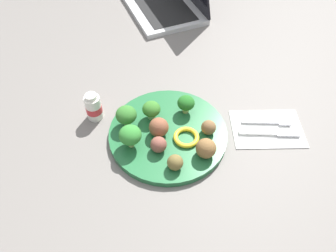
{
  "coord_description": "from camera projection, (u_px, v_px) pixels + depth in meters",
  "views": [
    {
      "loc": [
        0.01,
        -0.48,
        0.61
      ],
      "look_at": [
        0.0,
        0.0,
        0.04
      ],
      "focal_mm": 34.52,
      "sensor_mm": 36.0,
      "label": 1
    }
  ],
  "objects": [
    {
      "name": "broccoli_floret_mid_left",
      "position": [
        186.0,
        103.0,
        0.78
      ],
      "size": [
        0.04,
        0.04,
        0.05
      ],
      "color": "#A5BE6F",
      "rests_on": "plate"
    },
    {
      "name": "broccoli_floret_back_right",
      "position": [
        151.0,
        109.0,
        0.77
      ],
      "size": [
        0.04,
        0.04,
        0.05
      ],
      "color": "#92BC81",
      "rests_on": "plate"
    },
    {
      "name": "meatball_front_right",
      "position": [
        209.0,
        127.0,
        0.75
      ],
      "size": [
        0.03,
        0.03,
        0.03
      ],
      "primitive_type": "sphere",
      "color": "brown",
      "rests_on": "plate"
    },
    {
      "name": "ground_plane",
      "position": [
        168.0,
        136.0,
        0.77
      ],
      "size": [
        4.0,
        4.0,
        0.0
      ],
      "primitive_type": "plane",
      "color": "slate"
    },
    {
      "name": "napkin",
      "position": [
        267.0,
        128.0,
        0.78
      ],
      "size": [
        0.17,
        0.13,
        0.01
      ],
      "primitive_type": "cube",
      "rotation": [
        0.0,
        0.0,
        0.04
      ],
      "color": "white",
      "rests_on": "ground_plane"
    },
    {
      "name": "knife",
      "position": [
        272.0,
        133.0,
        0.77
      ],
      "size": [
        0.15,
        0.02,
        0.01
      ],
      "color": "white",
      "rests_on": "napkin"
    },
    {
      "name": "yogurt_bottle",
      "position": [
        94.0,
        107.0,
        0.79
      ],
      "size": [
        0.04,
        0.04,
        0.08
      ],
      "color": "white",
      "rests_on": "ground_plane"
    },
    {
      "name": "meatball_far_rim",
      "position": [
        206.0,
        148.0,
        0.7
      ],
      "size": [
        0.05,
        0.05,
        0.05
      ],
      "primitive_type": "sphere",
      "color": "brown",
      "rests_on": "plate"
    },
    {
      "name": "meatball_back_right",
      "position": [
        175.0,
        162.0,
        0.68
      ],
      "size": [
        0.04,
        0.04,
        0.04
      ],
      "primitive_type": "sphere",
      "color": "brown",
      "rests_on": "plate"
    },
    {
      "name": "fork",
      "position": [
        269.0,
        121.0,
        0.79
      ],
      "size": [
        0.12,
        0.02,
        0.01
      ],
      "color": "silver",
      "rests_on": "napkin"
    },
    {
      "name": "broccoli_floret_near_rim",
      "position": [
        130.0,
        135.0,
        0.71
      ],
      "size": [
        0.05,
        0.05,
        0.06
      ],
      "color": "#ABC26B",
      "rests_on": "plate"
    },
    {
      "name": "plate",
      "position": [
        168.0,
        134.0,
        0.77
      ],
      "size": [
        0.28,
        0.28,
        0.02
      ],
      "primitive_type": "cylinder",
      "color": "#236638",
      "rests_on": "ground_plane"
    },
    {
      "name": "broccoli_floret_center",
      "position": [
        126.0,
        115.0,
        0.75
      ],
      "size": [
        0.05,
        0.05,
        0.05
      ],
      "color": "#97BF66",
      "rests_on": "plate"
    },
    {
      "name": "pepper_ring_front_right",
      "position": [
        186.0,
        137.0,
        0.74
      ],
      "size": [
        0.08,
        0.08,
        0.01
      ],
      "primitive_type": "torus",
      "rotation": [
        0.0,
        0.0,
        4.34
      ],
      "color": "yellow",
      "rests_on": "plate"
    },
    {
      "name": "meatball_near_rim",
      "position": [
        159.0,
        145.0,
        0.71
      ],
      "size": [
        0.04,
        0.04,
        0.04
      ],
      "primitive_type": "sphere",
      "color": "brown",
      "rests_on": "plate"
    },
    {
      "name": "meatball_mid_right",
      "position": [
        159.0,
        127.0,
        0.74
      ],
      "size": [
        0.05,
        0.05,
        0.05
      ],
      "primitive_type": "sphere",
      "color": "brown",
      "rests_on": "plate"
    }
  ]
}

